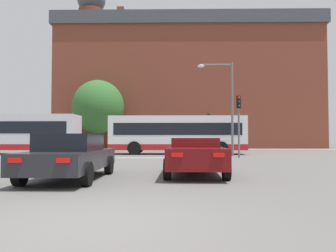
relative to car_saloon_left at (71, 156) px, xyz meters
The scene contains 15 objects.
ground_plane 5.46m from the car_saloon_left, 68.78° to the right, with size 400.00×400.00×0.00m, color #605E5B.
stop_line_strip 10.80m from the car_saloon_left, 79.54° to the left, with size 7.58×0.30×0.01m, color silver.
far_pavement 25.60m from the car_saloon_left, 85.61° to the left, with size 68.42×2.50×0.01m, color gray.
brick_civic_building 37.08m from the car_saloon_left, 82.36° to the left, with size 33.51×14.94×22.98m.
car_saloon_left is the anchor object (origin of this frame).
car_roadster_right 4.04m from the car_saloon_left, 17.10° to the left, with size 2.07×4.33×1.25m.
bus_crossing_lead 15.79m from the car_saloon_left, 77.36° to the left, with size 10.34×2.71×2.91m.
bus_crossing_trailing 17.96m from the car_saloon_left, 122.19° to the left, with size 10.55×2.69×3.03m.
traffic_light_near_right 13.35m from the car_saloon_left, 56.35° to the left, with size 0.26×0.31×3.95m.
traffic_light_far_right 26.08m from the car_saloon_left, 74.56° to the left, with size 0.26×0.31×3.86m.
street_lamp_junction 15.12m from the car_saloon_left, 62.51° to the left, with size 2.52×0.36×6.59m.
pedestrian_waiting 26.22m from the car_saloon_left, 70.66° to the left, with size 0.45×0.32×1.64m.
pedestrian_walking_east 25.89m from the car_saloon_left, 86.02° to the left, with size 0.43×0.29×1.82m.
pedestrian_walking_west 26.09m from the car_saloon_left, 73.45° to the left, with size 0.39×0.46×1.73m.
tree_by_building 27.38m from the car_saloon_left, 101.26° to the left, with size 5.74×5.74×7.75m.
Camera 1 is at (1.16, -4.88, 1.26)m, focal length 35.00 mm.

